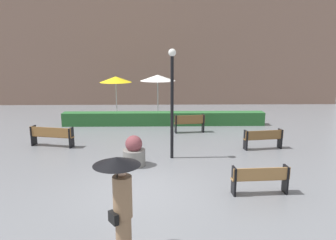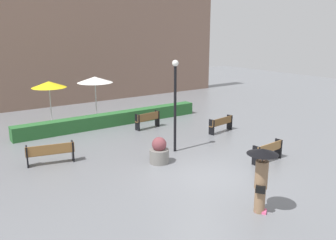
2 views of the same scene
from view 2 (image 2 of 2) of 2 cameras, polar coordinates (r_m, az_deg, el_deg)
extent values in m
plane|color=slate|center=(13.55, 4.77, -8.92)|extent=(60.00, 60.00, 0.00)
cube|color=#9E7242|center=(15.33, 15.62, -4.83)|extent=(1.64, 0.34, 0.04)
cube|color=#9E7242|center=(15.19, 16.09, -4.25)|extent=(1.63, 0.14, 0.35)
cube|color=black|center=(14.75, 13.93, -5.62)|extent=(0.08, 0.34, 0.82)
cube|color=black|center=(15.92, 17.28, -4.37)|extent=(0.08, 0.34, 0.82)
cube|color=brown|center=(19.69, -3.35, 0.01)|extent=(1.54, 0.43, 0.04)
cube|color=brown|center=(19.53, -3.09, 0.57)|extent=(1.51, 0.22, 0.41)
cube|color=black|center=(19.27, -4.94, -0.41)|extent=(0.10, 0.36, 0.90)
cube|color=black|center=(20.11, -1.75, 0.26)|extent=(0.10, 0.36, 0.90)
cube|color=brown|center=(19.15, 8.43, -0.65)|extent=(1.66, 0.47, 0.04)
cube|color=brown|center=(19.02, 8.78, -0.15)|extent=(1.63, 0.28, 0.36)
cube|color=black|center=(18.58, 7.01, -1.16)|extent=(0.11, 0.34, 0.81)
cube|color=black|center=(19.74, 9.85, -0.35)|extent=(0.11, 0.34, 0.81)
cube|color=olive|center=(15.31, -18.36, -5.10)|extent=(1.91, 0.69, 0.04)
cube|color=olive|center=(15.09, -18.38, -4.50)|extent=(1.86, 0.46, 0.40)
cube|color=black|center=(15.27, -21.68, -5.47)|extent=(0.14, 0.38, 0.86)
cube|color=black|center=(15.36, -15.05, -4.82)|extent=(0.14, 0.38, 0.86)
cylinder|color=#8C6B4C|center=(11.21, 14.51, -12.33)|extent=(0.32, 0.32, 0.78)
cube|color=#F2598C|center=(11.37, 14.70, -13.94)|extent=(0.40, 0.41, 0.08)
cylinder|color=#8C6B4C|center=(10.88, 14.78, -8.48)|extent=(0.38, 0.38, 0.85)
sphere|color=tan|center=(10.69, 14.96, -5.87)|extent=(0.21, 0.21, 0.21)
cube|color=black|center=(10.83, 14.63, -10.75)|extent=(0.24, 0.29, 0.22)
cylinder|color=black|center=(10.68, 14.83, -7.18)|extent=(0.02, 0.02, 0.90)
cone|color=black|center=(10.52, 14.98, -4.89)|extent=(0.92, 0.92, 0.16)
cylinder|color=slate|center=(14.66, -1.41, -5.81)|extent=(0.80, 0.80, 0.58)
sphere|color=brown|center=(14.49, -1.42, -3.92)|extent=(0.60, 0.60, 0.60)
cylinder|color=black|center=(15.58, 1.15, 1.64)|extent=(0.12, 0.12, 3.83)
sphere|color=white|center=(15.26, 1.19, 9.11)|extent=(0.28, 0.28, 0.28)
cylinder|color=silver|center=(21.26, -18.33, 2.31)|extent=(0.06, 0.06, 2.35)
cone|color=yellow|center=(21.06, -18.58, 5.44)|extent=(1.92, 1.92, 0.35)
cylinder|color=silver|center=(21.57, -11.49, 3.10)|extent=(0.06, 0.06, 2.48)
cone|color=white|center=(21.37, -11.66, 6.37)|extent=(2.06, 2.06, 0.35)
cube|color=#28602D|center=(20.54, -8.79, 0.15)|extent=(11.03, 0.70, 0.72)
cube|color=#846656|center=(26.78, -17.82, 11.42)|extent=(28.00, 1.20, 8.57)
camera|label=1|loc=(8.68, 50.96, 0.01)|focal=34.59mm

